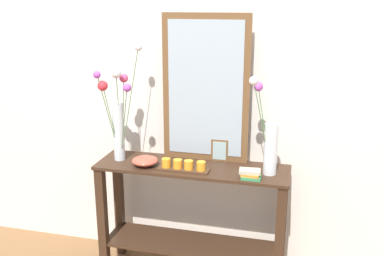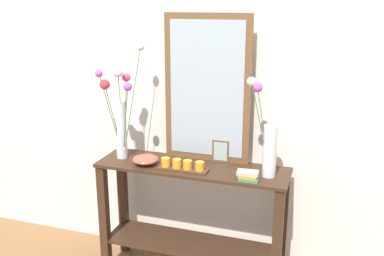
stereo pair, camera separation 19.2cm
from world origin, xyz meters
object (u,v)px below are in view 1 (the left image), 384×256
(vase_right, at_px, (269,141))
(book_stack, at_px, (250,174))
(mirror_leaning, at_px, (206,89))
(candle_tray, at_px, (183,166))
(console_table, at_px, (192,210))
(tall_vase_left, at_px, (118,114))
(picture_frame_small, at_px, (220,150))
(decorative_bowl, at_px, (145,161))

(vase_right, height_order, book_stack, vase_right)
(mirror_leaning, distance_m, vase_right, 0.52)
(mirror_leaning, xyz_separation_m, candle_tray, (-0.08, -0.23, -0.44))
(console_table, bearing_deg, candle_tray, -110.82)
(mirror_leaning, height_order, vase_right, mirror_leaning)
(console_table, relative_size, tall_vase_left, 1.62)
(mirror_leaning, distance_m, picture_frame_small, 0.41)
(tall_vase_left, height_order, vase_right, tall_vase_left)
(mirror_leaning, bearing_deg, tall_vase_left, -163.24)
(mirror_leaning, bearing_deg, console_table, -109.83)
(candle_tray, height_order, book_stack, candle_tray)
(mirror_leaning, bearing_deg, vase_right, -20.76)
(tall_vase_left, xyz_separation_m, picture_frame_small, (0.63, 0.15, -0.24))
(mirror_leaning, xyz_separation_m, decorative_bowl, (-0.34, -0.21, -0.44))
(mirror_leaning, height_order, decorative_bowl, mirror_leaning)
(picture_frame_small, height_order, decorative_bowl, picture_frame_small)
(console_table, bearing_deg, mirror_leaning, 70.17)
(console_table, relative_size, decorative_bowl, 7.33)
(candle_tray, bearing_deg, vase_right, 7.91)
(vase_right, bearing_deg, candle_tray, -172.09)
(vase_right, bearing_deg, decorative_bowl, -176.20)
(mirror_leaning, distance_m, tall_vase_left, 0.58)
(console_table, distance_m, picture_frame_small, 0.43)
(console_table, bearing_deg, book_stack, -15.99)
(vase_right, xyz_separation_m, candle_tray, (-0.50, -0.07, -0.18))
(vase_right, distance_m, book_stack, 0.23)
(candle_tray, distance_m, book_stack, 0.42)
(mirror_leaning, relative_size, picture_frame_small, 6.47)
(mirror_leaning, distance_m, book_stack, 0.61)
(candle_tray, xyz_separation_m, book_stack, (0.41, -0.02, -0.00))
(tall_vase_left, height_order, picture_frame_small, tall_vase_left)
(tall_vase_left, height_order, book_stack, tall_vase_left)
(candle_tray, distance_m, picture_frame_small, 0.29)
(tall_vase_left, relative_size, candle_tray, 2.37)
(console_table, xyz_separation_m, decorative_bowl, (-0.29, -0.07, 0.34))
(vase_right, height_order, decorative_bowl, vase_right)
(decorative_bowl, bearing_deg, mirror_leaning, 31.51)
(mirror_leaning, relative_size, tall_vase_left, 1.24)
(book_stack, bearing_deg, tall_vase_left, 173.89)
(tall_vase_left, bearing_deg, book_stack, -6.11)
(tall_vase_left, bearing_deg, console_table, 2.02)
(mirror_leaning, distance_m, decorative_bowl, 0.59)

